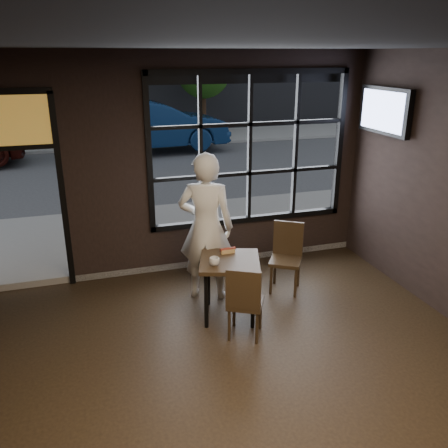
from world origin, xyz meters
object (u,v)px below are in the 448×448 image
object	(u,v)px
chair_near	(245,300)
man	(206,227)
cafe_table	(230,288)
navy_car	(152,126)

from	to	relation	value
chair_near	man	distance (m)	1.21
chair_near	cafe_table	bearing A→B (deg)	-56.32
chair_near	man	size ratio (longest dim) A/B	0.46
chair_near	navy_car	xyz separation A→B (m)	(0.71, 11.07, 0.45)
cafe_table	man	world-z (taller)	man
chair_near	man	world-z (taller)	man
man	navy_car	size ratio (longest dim) A/B	0.41
man	navy_car	distance (m)	10.05
cafe_table	man	xyz separation A→B (m)	(-0.13, 0.60, 0.61)
chair_near	man	bearing A→B (deg)	-52.06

